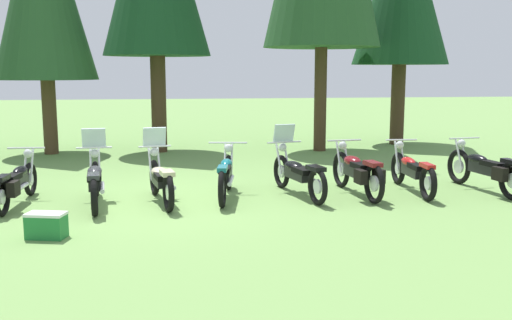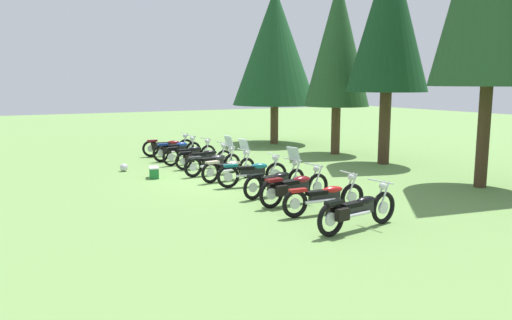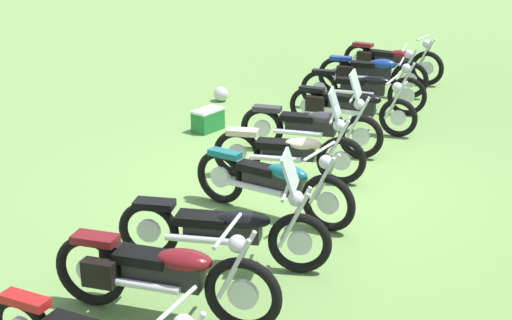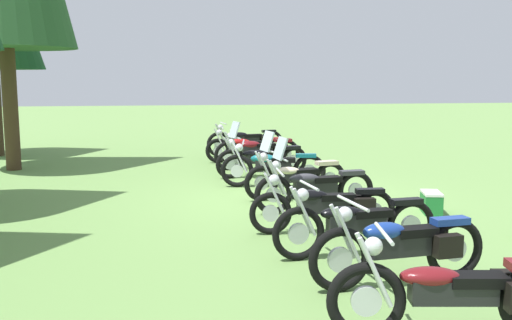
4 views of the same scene
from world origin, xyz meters
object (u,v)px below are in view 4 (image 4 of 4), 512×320
at_px(motorcycle_7, 261,158).
at_px(motorcycle_8, 259,151).
at_px(motorcycle_6, 272,167).
at_px(motorcycle_9, 247,147).
at_px(motorcycle_1, 402,246).
at_px(picnic_cooler, 431,202).
at_px(motorcycle_3, 326,205).
at_px(motorcycle_0, 457,292).
at_px(motorcycle_4, 314,186).
at_px(motorcycle_5, 295,176).
at_px(motorcycle_10, 247,141).
at_px(motorcycle_2, 355,223).

height_order(motorcycle_7, motorcycle_8, motorcycle_7).
height_order(motorcycle_6, motorcycle_9, motorcycle_6).
relative_size(motorcycle_1, motorcycle_6, 0.97).
bearing_deg(motorcycle_7, motorcycle_6, 77.75).
height_order(motorcycle_1, picnic_cooler, motorcycle_1).
relative_size(motorcycle_8, motorcycle_9, 0.98).
bearing_deg(picnic_cooler, motorcycle_3, 113.71).
height_order(motorcycle_0, motorcycle_8, motorcycle_8).
bearing_deg(motorcycle_4, picnic_cooler, 161.24).
xyz_separation_m(motorcycle_3, motorcycle_4, (1.42, -0.17, 0.03)).
bearing_deg(motorcycle_7, motorcycle_5, 82.56).
relative_size(motorcycle_7, picnic_cooler, 3.80).
distance_m(motorcycle_0, motorcycle_8, 10.16).
relative_size(motorcycle_4, motorcycle_9, 0.95).
bearing_deg(motorcycle_0, motorcycle_9, -79.22).
bearing_deg(motorcycle_3, motorcycle_7, -85.79).
xyz_separation_m(motorcycle_0, motorcycle_7, (8.99, 0.26, 0.01)).
relative_size(motorcycle_3, motorcycle_8, 0.98).
distance_m(motorcycle_8, motorcycle_10, 2.67).
relative_size(motorcycle_4, motorcycle_5, 1.04).
bearing_deg(motorcycle_5, picnic_cooler, 131.38).
bearing_deg(motorcycle_8, motorcycle_10, -97.47).
bearing_deg(motorcycle_4, motorcycle_9, -93.65).
xyz_separation_m(motorcycle_2, picnic_cooler, (2.15, -2.15, -0.26)).
xyz_separation_m(motorcycle_2, motorcycle_10, (10.26, -0.04, 0.02)).
relative_size(motorcycle_4, motorcycle_6, 0.99).
relative_size(motorcycle_2, picnic_cooler, 3.81).
xyz_separation_m(motorcycle_0, motorcycle_6, (7.58, 0.26, 0.00)).
bearing_deg(motorcycle_8, motorcycle_4, 85.72).
bearing_deg(picnic_cooler, motorcycle_0, 156.38).
relative_size(motorcycle_2, motorcycle_8, 1.01).
bearing_deg(motorcycle_6, motorcycle_0, 101.64).
bearing_deg(motorcycle_4, motorcycle_0, 83.25).
bearing_deg(motorcycle_2, motorcycle_6, -93.67).
relative_size(motorcycle_1, motorcycle_5, 1.02).
bearing_deg(motorcycle_9, motorcycle_3, 93.82).
xyz_separation_m(motorcycle_9, motorcycle_10, (1.47, -0.22, 0.03)).
height_order(motorcycle_10, picnic_cooler, motorcycle_10).
bearing_deg(motorcycle_9, motorcycle_5, 95.57).
height_order(motorcycle_9, picnic_cooler, motorcycle_9).
height_order(motorcycle_0, motorcycle_10, motorcycle_10).
bearing_deg(motorcycle_5, motorcycle_9, -98.19).
xyz_separation_m(motorcycle_7, motorcycle_8, (1.17, -0.14, 0.02)).
bearing_deg(motorcycle_1, motorcycle_0, 80.93).
xyz_separation_m(motorcycle_4, motorcycle_7, (3.83, 0.29, -0.00)).
xyz_separation_m(motorcycle_2, motorcycle_3, (1.18, 0.05, -0.02)).
height_order(motorcycle_3, motorcycle_7, motorcycle_7).
bearing_deg(motorcycle_3, motorcycle_6, -85.35).
distance_m(motorcycle_2, motorcycle_9, 8.78).
bearing_deg(motorcycle_10, motorcycle_7, 79.23).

